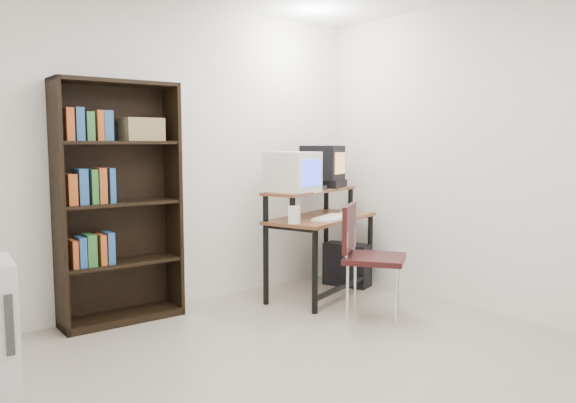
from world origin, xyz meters
TOP-DOWN VIEW (x-y plane):
  - floor at (0.00, 0.00)m, footprint 4.00×4.00m
  - back_wall at (0.00, 2.00)m, footprint 4.00×0.01m
  - right_wall at (2.00, 0.00)m, footprint 0.01×4.00m
  - computer_desk at (1.24, 1.44)m, footprint 1.27×0.91m
  - crt_monitor at (0.94, 1.46)m, footprint 0.47×0.47m
  - vcr at (1.52, 1.62)m, footprint 0.44×0.40m
  - crt_tv at (1.47, 1.66)m, footprint 0.47×0.47m
  - cd_spindle at (1.29, 1.47)m, footprint 0.13×0.13m
  - keyboard at (1.23, 1.26)m, footprint 0.51×0.39m
  - mousepad at (1.56, 1.45)m, footprint 0.24×0.21m
  - mouse at (1.55, 1.43)m, footprint 0.12×0.10m
  - desk_speaker at (0.77, 1.23)m, footprint 0.10×0.10m
  - pc_tower at (1.68, 1.52)m, footprint 0.34×0.49m
  - school_chair at (1.06, 0.68)m, footprint 0.64×0.64m
  - bookshelf at (-0.51, 1.86)m, footprint 0.95×0.34m
  - wall_outlet at (1.99, 1.15)m, footprint 0.02×0.08m

SIDE VIEW (x-z plane):
  - floor at x=0.00m, z-range -0.01..0.00m
  - pc_tower at x=1.68m, z-range 0.00..0.42m
  - wall_outlet at x=1.99m, z-range 0.24..0.36m
  - school_chair at x=1.06m, z-range 0.11..1.03m
  - computer_desk at x=1.24m, z-range 0.19..1.18m
  - mousepad at x=1.56m, z-range 0.72..0.73m
  - keyboard at x=1.23m, z-range 0.72..0.75m
  - mouse at x=1.55m, z-range 0.73..0.76m
  - desk_speaker at x=0.77m, z-range 0.72..0.89m
  - bookshelf at x=-0.51m, z-range 0.02..1.91m
  - cd_spindle at x=1.29m, z-range 0.97..1.02m
  - vcr at x=1.52m, z-range 0.97..1.05m
  - crt_monitor at x=0.94m, z-range 0.97..1.33m
  - crt_tv at x=1.47m, z-range 1.05..1.38m
  - back_wall at x=0.00m, z-range 0.00..2.60m
  - right_wall at x=2.00m, z-range 0.00..2.60m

